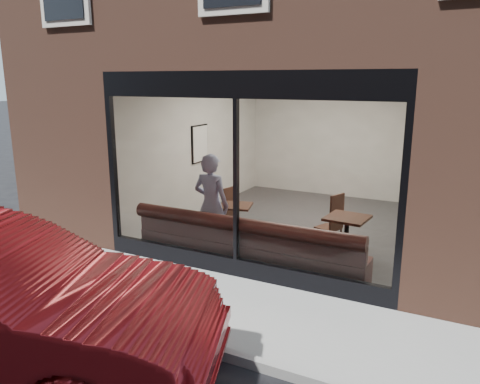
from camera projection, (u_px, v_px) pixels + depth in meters
The scene contains 21 objects.
ground at pixel (159, 336), 5.74m from camera, with size 120.00×120.00×0.00m, color black.
sidewalk_near at pixel (202, 302), 6.60m from camera, with size 40.00×2.00×0.01m, color gray.
kerb_near at pixel (156, 334), 5.68m from camera, with size 40.00×0.10×0.12m, color gray.
host_building_pier_left at pixel (217, 130), 13.95m from camera, with size 2.50×12.00×3.20m, color brown.
host_building_backfill at pixel (367, 127), 14.87m from camera, with size 5.00×6.00×3.20m, color brown.
cafe_floor at pixel (300, 225), 10.06m from camera, with size 6.00×6.00×0.00m, color #2D2D30.
cafe_ceiling at pixel (305, 73), 9.31m from camera, with size 6.00×6.00×0.00m, color white.
cafe_wall_back at pixel (341, 137), 12.27m from camera, with size 5.00×5.00×0.00m, color beige.
cafe_wall_left at pixel (200, 145), 10.79m from camera, with size 6.00×6.00×0.00m, color beige.
cafe_wall_right at pixel (431, 162), 8.58m from camera, with size 6.00×6.00×0.00m, color beige.
storefront_kick at pixel (236, 267), 7.48m from camera, with size 5.00×0.10×0.30m, color black.
storefront_header at pixel (236, 85), 6.81m from camera, with size 5.00×0.10×0.40m, color black.
storefront_mullion at pixel (236, 182), 7.15m from camera, with size 0.06×0.10×2.50m, color black.
storefront_glass at pixel (235, 182), 7.12m from camera, with size 4.80×4.80×0.00m, color white.
banquette at pixel (247, 255), 7.80m from camera, with size 4.00×0.55×0.45m, color #381A14.
person at pixel (211, 205), 8.24m from camera, with size 0.67×0.44×1.84m, color #94A0CC.
cafe_table_left at pixel (236, 206), 8.86m from camera, with size 0.58×0.58×0.04m, color black.
cafe_table_right at pixel (347, 218), 8.09m from camera, with size 0.68×0.68×0.04m, color black.
cafe_chair_left at pixel (224, 219), 9.77m from camera, with size 0.47×0.47×0.04m, color black.
cafe_chair_right at pixel (328, 228), 9.16m from camera, with size 0.40×0.40×0.04m, color black.
wall_poster at pixel (200, 144), 10.73m from camera, with size 0.02×0.60×0.80m, color white.
Camera 1 is at (3.25, -4.14, 3.07)m, focal length 35.00 mm.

